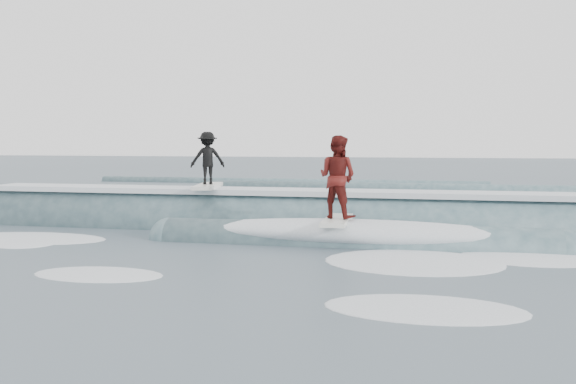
# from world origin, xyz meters

# --- Properties ---
(ground) EXTENTS (160.00, 160.00, 0.00)m
(ground) POSITION_xyz_m (0.00, 0.00, 0.00)
(ground) COLOR #3B4C56
(ground) RESTS_ON ground
(breaking_wave) EXTENTS (23.30, 3.80, 2.05)m
(breaking_wave) POSITION_xyz_m (0.28, 3.74, 0.05)
(breaking_wave) COLOR #354F59
(breaking_wave) RESTS_ON ground
(surfer_black) EXTENTS (1.07, 2.07, 1.55)m
(surfer_black) POSITION_xyz_m (-2.51, 4.09, 1.82)
(surfer_black) COLOR silver
(surfer_black) RESTS_ON ground
(surfer_red) EXTENTS (1.12, 2.02, 2.00)m
(surfer_red) POSITION_xyz_m (1.43, 1.89, 1.49)
(surfer_red) COLOR silver
(surfer_red) RESTS_ON ground
(whitewater) EXTENTS (14.77, 6.81, 0.10)m
(whitewater) POSITION_xyz_m (0.20, -0.24, 0.00)
(whitewater) COLOR white
(whitewater) RESTS_ON ground
(far_swells) EXTENTS (34.20, 8.65, 0.80)m
(far_swells) POSITION_xyz_m (-2.48, 17.65, 0.00)
(far_swells) COLOR #354F59
(far_swells) RESTS_ON ground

